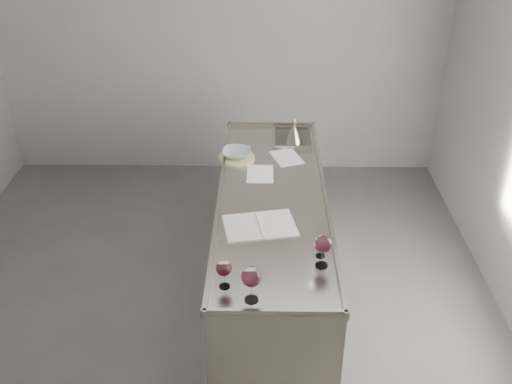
{
  "coord_description": "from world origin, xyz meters",
  "views": [
    {
      "loc": [
        0.43,
        -3.1,
        2.99
      ],
      "look_at": [
        0.39,
        0.21,
        1.02
      ],
      "focal_mm": 40.0,
      "sensor_mm": 36.0,
      "label": 1
    }
  ],
  "objects_px": {
    "wine_glass_small": "(321,242)",
    "notebook": "(260,226)",
    "wine_funnel": "(294,134)",
    "wine_glass_left": "(224,269)",
    "wine_glass_right": "(323,245)",
    "wine_glass_middle": "(251,278)",
    "ceramic_bowl": "(237,153)",
    "counter": "(272,250)"
  },
  "relations": [
    {
      "from": "wine_glass_right",
      "to": "wine_glass_small",
      "type": "relative_size",
      "value": 1.48
    },
    {
      "from": "wine_glass_small",
      "to": "notebook",
      "type": "distance_m",
      "value": 0.48
    },
    {
      "from": "wine_glass_small",
      "to": "ceramic_bowl",
      "type": "relative_size",
      "value": 0.64
    },
    {
      "from": "wine_glass_small",
      "to": "wine_funnel",
      "type": "distance_m",
      "value": 1.56
    },
    {
      "from": "wine_glass_left",
      "to": "wine_glass_small",
      "type": "xyz_separation_m",
      "value": [
        0.55,
        0.29,
        -0.02
      ]
    },
    {
      "from": "ceramic_bowl",
      "to": "wine_funnel",
      "type": "distance_m",
      "value": 0.55
    },
    {
      "from": "wine_glass_small",
      "to": "wine_funnel",
      "type": "height_order",
      "value": "wine_funnel"
    },
    {
      "from": "wine_glass_middle",
      "to": "counter",
      "type": "bearing_deg",
      "value": 83.43
    },
    {
      "from": "wine_glass_middle",
      "to": "wine_glass_right",
      "type": "bearing_deg",
      "value": 37.12
    },
    {
      "from": "wine_glass_small",
      "to": "notebook",
      "type": "height_order",
      "value": "wine_glass_small"
    },
    {
      "from": "wine_glass_small",
      "to": "wine_glass_right",
      "type": "bearing_deg",
      "value": -90.0
    },
    {
      "from": "wine_glass_left",
      "to": "notebook",
      "type": "xyz_separation_m",
      "value": [
        0.19,
        0.59,
        -0.12
      ]
    },
    {
      "from": "wine_glass_left",
      "to": "wine_glass_middle",
      "type": "xyz_separation_m",
      "value": [
        0.15,
        -0.11,
        0.03
      ]
    },
    {
      "from": "counter",
      "to": "wine_glass_right",
      "type": "bearing_deg",
      "value": -70.56
    },
    {
      "from": "counter",
      "to": "wine_glass_small",
      "type": "relative_size",
      "value": 17.13
    },
    {
      "from": "wine_glass_left",
      "to": "ceramic_bowl",
      "type": "xyz_separation_m",
      "value": [
        0.0,
        1.53,
        -0.08
      ]
    },
    {
      "from": "wine_glass_left",
      "to": "wine_glass_small",
      "type": "distance_m",
      "value": 0.62
    },
    {
      "from": "counter",
      "to": "wine_glass_right",
      "type": "relative_size",
      "value": 11.56
    },
    {
      "from": "ceramic_bowl",
      "to": "notebook",
      "type": "bearing_deg",
      "value": -78.61
    },
    {
      "from": "wine_glass_small",
      "to": "notebook",
      "type": "relative_size",
      "value": 0.28
    },
    {
      "from": "wine_glass_middle",
      "to": "wine_funnel",
      "type": "xyz_separation_m",
      "value": [
        0.31,
        1.95,
        -0.08
      ]
    },
    {
      "from": "counter",
      "to": "wine_glass_small",
      "type": "height_order",
      "value": "wine_glass_small"
    },
    {
      "from": "counter",
      "to": "wine_glass_middle",
      "type": "relative_size",
      "value": 11.33
    },
    {
      "from": "counter",
      "to": "wine_glass_right",
      "type": "height_order",
      "value": "wine_glass_right"
    },
    {
      "from": "counter",
      "to": "ceramic_bowl",
      "type": "bearing_deg",
      "value": 116.25
    },
    {
      "from": "notebook",
      "to": "wine_funnel",
      "type": "relative_size",
      "value": 2.25
    },
    {
      "from": "wine_glass_right",
      "to": "wine_glass_small",
      "type": "height_order",
      "value": "wine_glass_right"
    },
    {
      "from": "ceramic_bowl",
      "to": "wine_funnel",
      "type": "xyz_separation_m",
      "value": [
        0.46,
        0.31,
        0.02
      ]
    },
    {
      "from": "wine_glass_left",
      "to": "wine_funnel",
      "type": "bearing_deg",
      "value": 76.01
    },
    {
      "from": "wine_glass_small",
      "to": "wine_funnel",
      "type": "xyz_separation_m",
      "value": [
        -0.09,
        1.55,
        -0.03
      ]
    },
    {
      "from": "wine_funnel",
      "to": "counter",
      "type": "bearing_deg",
      "value": -101.96
    },
    {
      "from": "wine_glass_middle",
      "to": "wine_funnel",
      "type": "height_order",
      "value": "wine_funnel"
    },
    {
      "from": "notebook",
      "to": "wine_funnel",
      "type": "height_order",
      "value": "wine_funnel"
    },
    {
      "from": "wine_glass_left",
      "to": "wine_glass_right",
      "type": "bearing_deg",
      "value": 19.56
    },
    {
      "from": "wine_funnel",
      "to": "wine_glass_middle",
      "type": "bearing_deg",
      "value": -98.99
    },
    {
      "from": "ceramic_bowl",
      "to": "wine_funnel",
      "type": "height_order",
      "value": "wine_funnel"
    },
    {
      "from": "wine_glass_middle",
      "to": "wine_funnel",
      "type": "bearing_deg",
      "value": 81.01
    },
    {
      "from": "wine_glass_small",
      "to": "notebook",
      "type": "xyz_separation_m",
      "value": [
        -0.36,
        0.3,
        -0.09
      ]
    },
    {
      "from": "ceramic_bowl",
      "to": "wine_glass_middle",
      "type": "bearing_deg",
      "value": -84.75
    },
    {
      "from": "wine_glass_left",
      "to": "wine_glass_small",
      "type": "relative_size",
      "value": 1.23
    },
    {
      "from": "counter",
      "to": "wine_glass_right",
      "type": "distance_m",
      "value": 1.03
    },
    {
      "from": "wine_funnel",
      "to": "wine_glass_left",
      "type": "bearing_deg",
      "value": -103.99
    }
  ]
}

